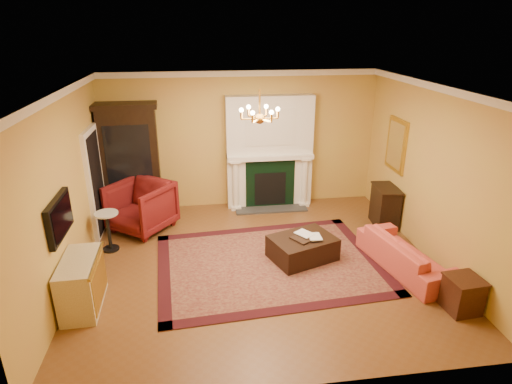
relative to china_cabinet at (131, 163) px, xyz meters
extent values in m
cube|color=brown|center=(2.38, -2.49, -1.17)|extent=(6.00, 5.50, 0.02)
cube|color=silver|center=(2.38, -2.49, 1.85)|extent=(6.00, 5.50, 0.02)
cube|color=#BF8B44|center=(2.38, 0.27, 0.34)|extent=(6.00, 0.02, 3.00)
cube|color=#BF8B44|center=(2.38, -5.25, 0.34)|extent=(6.00, 0.02, 3.00)
cube|color=#BF8B44|center=(-0.63, -2.49, 0.34)|extent=(0.02, 5.50, 3.00)
cube|color=#BF8B44|center=(5.39, -2.49, 0.34)|extent=(0.02, 5.50, 3.00)
cube|color=silver|center=(2.98, 0.10, 0.09)|extent=(1.90, 0.32, 2.50)
cube|color=silver|center=(2.98, -0.07, 0.69)|extent=(1.10, 0.01, 0.80)
cube|color=black|center=(2.98, -0.07, -0.61)|extent=(1.10, 0.02, 1.10)
cube|color=black|center=(2.98, -0.08, -0.71)|extent=(0.70, 0.02, 0.75)
cube|color=#333333|center=(2.98, -0.19, -1.14)|extent=(1.60, 0.50, 0.04)
cube|color=silver|center=(2.98, 0.04, 0.02)|extent=(1.90, 0.44, 0.10)
cylinder|color=silver|center=(2.20, -0.08, -0.57)|extent=(0.14, 0.14, 1.18)
cylinder|color=silver|center=(3.76, -0.08, -0.57)|extent=(0.14, 0.14, 1.18)
cube|color=white|center=(2.38, 0.22, 1.78)|extent=(6.00, 0.08, 0.12)
cube|color=white|center=(-0.58, -2.49, 1.78)|extent=(0.08, 5.50, 0.12)
cube|color=white|center=(5.34, -2.49, 1.78)|extent=(0.08, 5.50, 0.12)
cube|color=silver|center=(-0.58, -0.79, -0.11)|extent=(0.08, 1.05, 2.10)
cube|color=black|center=(-0.55, -0.79, -0.14)|extent=(0.02, 0.85, 1.95)
cube|color=black|center=(-0.57, -3.09, 0.19)|extent=(0.08, 0.95, 0.58)
cube|color=black|center=(-0.53, -3.09, 0.19)|extent=(0.01, 0.85, 0.48)
cube|color=gold|center=(5.35, -1.09, 0.49)|extent=(0.05, 0.76, 1.05)
cube|color=white|center=(5.32, -1.09, 0.49)|extent=(0.01, 0.62, 0.90)
cylinder|color=#C08935|center=(2.38, -2.49, 1.64)|extent=(0.03, 0.03, 0.40)
sphere|color=#C08935|center=(2.38, -2.49, 1.39)|extent=(0.16, 0.16, 0.16)
sphere|color=#FFE5B2|center=(2.66, -2.49, 1.53)|extent=(0.07, 0.07, 0.07)
sphere|color=#FFE5B2|center=(2.52, -2.25, 1.53)|extent=(0.07, 0.07, 0.07)
sphere|color=#FFE5B2|center=(2.24, -2.25, 1.53)|extent=(0.07, 0.07, 0.07)
sphere|color=#FFE5B2|center=(2.10, -2.49, 1.53)|extent=(0.07, 0.07, 0.07)
sphere|color=#FFE5B2|center=(2.24, -2.73, 1.53)|extent=(0.07, 0.07, 0.07)
sphere|color=#FFE5B2|center=(2.52, -2.73, 1.53)|extent=(0.07, 0.07, 0.07)
cube|color=#440E12|center=(2.55, -2.51, -1.15)|extent=(4.01, 3.13, 0.02)
cube|color=black|center=(0.00, 0.00, 0.00)|extent=(1.19, 0.59, 2.32)
imported|color=maroon|center=(0.23, -0.83, -0.61)|extent=(1.45, 1.44, 1.09)
cylinder|color=black|center=(-0.27, -1.63, -1.14)|extent=(0.29, 0.29, 0.04)
cylinder|color=black|center=(-0.27, -1.63, -0.78)|extent=(0.06, 0.06, 0.67)
cylinder|color=silver|center=(-0.27, -1.63, -0.42)|extent=(0.42, 0.42, 0.03)
cube|color=beige|center=(-0.35, -3.32, -0.77)|extent=(0.52, 1.05, 0.77)
imported|color=#D05342|center=(4.82, -2.98, -0.79)|extent=(0.93, 1.99, 0.75)
cube|color=#37190F|center=(5.10, -4.18, -0.90)|extent=(0.48, 0.48, 0.51)
cube|color=black|center=(5.16, -1.30, -0.76)|extent=(0.48, 0.75, 0.80)
cube|color=black|center=(3.16, -2.42, -0.94)|extent=(1.28, 1.11, 0.40)
cube|color=black|center=(3.19, -2.45, -0.73)|extent=(0.55, 0.52, 0.03)
imported|color=gray|center=(3.11, -2.44, -0.56)|extent=(0.21, 0.16, 0.31)
imported|color=gray|center=(3.25, -2.49, -0.57)|extent=(0.21, 0.03, 0.29)
cylinder|color=tan|center=(2.30, 0.04, 0.11)|extent=(0.10, 0.10, 0.08)
cone|color=black|center=(2.30, 0.04, 0.31)|extent=(0.15, 0.15, 0.31)
cylinder|color=tan|center=(3.67, 0.04, 0.12)|extent=(0.12, 0.12, 0.10)
cone|color=black|center=(3.67, 0.04, 0.36)|extent=(0.18, 0.18, 0.37)
camera|label=1|loc=(1.44, -8.90, 2.74)|focal=30.00mm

